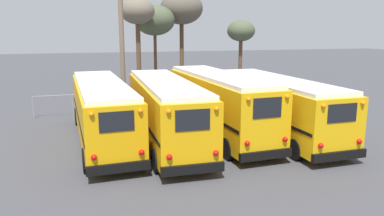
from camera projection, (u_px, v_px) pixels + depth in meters
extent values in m
plane|color=#424247|center=(192.00, 138.00, 19.48)|extent=(160.00, 160.00, 0.00)
cube|color=#E5A00C|center=(102.00, 111.00, 18.56)|extent=(2.87, 10.76, 2.49)
cube|color=white|center=(101.00, 84.00, 18.29)|extent=(2.67, 10.33, 0.20)
cube|color=black|center=(119.00, 168.00, 13.81)|extent=(2.36, 0.32, 0.36)
cube|color=black|center=(117.00, 122.00, 13.48)|extent=(1.27, 0.10, 0.75)
sphere|color=red|center=(94.00, 157.00, 13.42)|extent=(0.22, 0.22, 0.22)
sphere|color=orange|center=(92.00, 114.00, 13.10)|extent=(0.18, 0.18, 0.18)
sphere|color=red|center=(142.00, 152.00, 13.98)|extent=(0.22, 0.22, 0.22)
sphere|color=orange|center=(140.00, 111.00, 13.66)|extent=(0.18, 0.18, 0.18)
cube|color=black|center=(78.00, 116.00, 18.23)|extent=(0.58, 10.43, 0.14)
cube|color=black|center=(126.00, 113.00, 18.97)|extent=(0.58, 10.43, 0.14)
cylinder|color=black|center=(77.00, 117.00, 22.17)|extent=(0.33, 1.00, 0.98)
cylinder|color=black|center=(114.00, 114.00, 22.86)|extent=(0.33, 1.00, 0.98)
cylinder|color=black|center=(86.00, 160.00, 14.71)|extent=(0.33, 1.00, 0.98)
cylinder|color=black|center=(140.00, 154.00, 15.40)|extent=(0.33, 1.00, 0.98)
cube|color=#E5A00C|center=(165.00, 110.00, 18.36)|extent=(2.49, 10.31, 2.60)
cube|color=white|center=(165.00, 82.00, 18.07)|extent=(2.30, 9.90, 0.20)
cube|color=black|center=(193.00, 169.00, 13.69)|extent=(2.39, 0.23, 0.36)
cube|color=black|center=(193.00, 120.00, 13.34)|extent=(1.29, 0.05, 0.78)
sphere|color=red|center=(169.00, 157.00, 13.35)|extent=(0.22, 0.22, 0.22)
sphere|color=orange|center=(169.00, 112.00, 13.01)|extent=(0.18, 0.18, 0.18)
sphere|color=red|center=(216.00, 153.00, 13.80)|extent=(0.22, 0.22, 0.22)
sphere|color=orange|center=(217.00, 109.00, 13.46)|extent=(0.18, 0.18, 0.18)
cube|color=black|center=(141.00, 116.00, 18.09)|extent=(0.17, 10.07, 0.14)
cube|color=black|center=(188.00, 113.00, 18.70)|extent=(0.17, 10.07, 0.14)
cylinder|color=black|center=(134.00, 117.00, 21.94)|extent=(0.29, 0.99, 0.98)
cylinder|color=black|center=(171.00, 115.00, 22.50)|extent=(0.29, 0.99, 0.98)
cylinder|color=black|center=(157.00, 160.00, 14.69)|extent=(0.29, 0.99, 0.98)
cylinder|color=black|center=(210.00, 156.00, 15.25)|extent=(0.29, 0.99, 0.98)
cube|color=#EAAA0F|center=(218.00, 104.00, 19.65)|extent=(2.86, 10.04, 2.76)
cube|color=white|center=(219.00, 76.00, 19.35)|extent=(2.65, 9.63, 0.20)
cube|color=black|center=(266.00, 155.00, 15.26)|extent=(2.37, 0.33, 0.36)
cube|color=black|center=(267.00, 108.00, 14.89)|extent=(1.28, 0.10, 0.83)
sphere|color=red|center=(247.00, 143.00, 14.86)|extent=(0.22, 0.22, 0.22)
sphere|color=orange|center=(249.00, 99.00, 14.49)|extent=(0.18, 0.18, 0.18)
sphere|color=red|center=(285.00, 139.00, 15.42)|extent=(0.22, 0.22, 0.22)
sphere|color=orange|center=(287.00, 97.00, 15.05)|extent=(0.18, 0.18, 0.18)
cube|color=black|center=(197.00, 109.00, 19.31)|extent=(0.55, 9.72, 0.14)
cube|color=black|center=(238.00, 106.00, 20.07)|extent=(0.55, 9.72, 0.14)
cylinder|color=black|center=(178.00, 114.00, 22.94)|extent=(0.33, 0.98, 0.96)
cylinder|color=black|center=(211.00, 111.00, 23.64)|extent=(0.33, 0.98, 0.96)
cylinder|color=black|center=(228.00, 149.00, 16.16)|extent=(0.33, 0.98, 0.96)
cylinder|color=black|center=(272.00, 144.00, 16.86)|extent=(0.33, 0.98, 0.96)
cube|color=#EAAA0F|center=(275.00, 106.00, 19.82)|extent=(2.81, 10.35, 2.52)
cube|color=white|center=(276.00, 80.00, 19.54)|extent=(2.59, 9.93, 0.20)
cube|color=black|center=(339.00, 156.00, 15.21)|extent=(2.55, 0.28, 0.36)
cube|color=black|center=(342.00, 113.00, 14.87)|extent=(1.37, 0.07, 0.76)
sphere|color=red|center=(321.00, 146.00, 14.82)|extent=(0.22, 0.22, 0.22)
sphere|color=orange|center=(324.00, 106.00, 14.49)|extent=(0.18, 0.18, 0.18)
sphere|color=red|center=(359.00, 142.00, 15.38)|extent=(0.22, 0.22, 0.22)
sphere|color=orange|center=(363.00, 103.00, 15.05)|extent=(0.18, 0.18, 0.18)
cube|color=black|center=(254.00, 111.00, 19.48)|extent=(0.33, 10.07, 0.14)
cube|color=black|center=(296.00, 108.00, 20.23)|extent=(0.33, 10.07, 0.14)
cylinder|color=black|center=(226.00, 113.00, 23.28)|extent=(0.31, 0.94, 0.93)
cylinder|color=black|center=(260.00, 110.00, 23.97)|extent=(0.31, 0.94, 0.93)
cylinder|color=black|center=(296.00, 149.00, 16.12)|extent=(0.31, 0.94, 0.93)
cylinder|color=black|center=(341.00, 145.00, 16.82)|extent=(0.31, 0.94, 0.93)
cylinder|color=#75604C|center=(122.00, 41.00, 27.36)|extent=(0.35, 0.35, 9.50)
cylinder|color=brown|center=(240.00, 64.00, 35.00)|extent=(0.34, 0.34, 4.76)
ellipsoid|color=#4C563D|center=(241.00, 31.00, 34.37)|extent=(2.56, 2.56, 1.92)
cylinder|color=brown|center=(182.00, 53.00, 37.45)|extent=(0.41, 0.41, 6.47)
ellipsoid|color=#5B5447|center=(181.00, 8.00, 36.56)|extent=(4.18, 4.18, 3.14)
cylinder|color=brown|center=(139.00, 58.00, 32.58)|extent=(0.40, 0.40, 6.30)
ellipsoid|color=#6B6051|center=(137.00, 11.00, 31.78)|extent=(2.95, 2.95, 2.21)
cylinder|color=brown|center=(155.00, 60.00, 35.80)|extent=(0.30, 0.30, 5.39)
ellipsoid|color=#4C563D|center=(155.00, 20.00, 35.04)|extent=(3.78, 3.78, 2.84)
cylinder|color=#939399|center=(33.00, 107.00, 23.76)|extent=(0.06, 0.06, 1.40)
cylinder|color=#939399|center=(73.00, 105.00, 24.41)|extent=(0.06, 0.06, 1.40)
cylinder|color=#939399|center=(111.00, 103.00, 25.06)|extent=(0.06, 0.06, 1.40)
cylinder|color=#939399|center=(146.00, 102.00, 25.72)|extent=(0.06, 0.06, 1.40)
cylinder|color=#939399|center=(180.00, 100.00, 26.37)|extent=(0.06, 0.06, 1.40)
cylinder|color=#939399|center=(213.00, 98.00, 27.02)|extent=(0.06, 0.06, 1.40)
cylinder|color=#939399|center=(243.00, 97.00, 27.68)|extent=(0.06, 0.06, 1.40)
cylinder|color=#939399|center=(273.00, 95.00, 28.33)|extent=(0.06, 0.06, 1.40)
cylinder|color=#939399|center=(163.00, 91.00, 25.90)|extent=(16.89, 0.04, 0.04)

